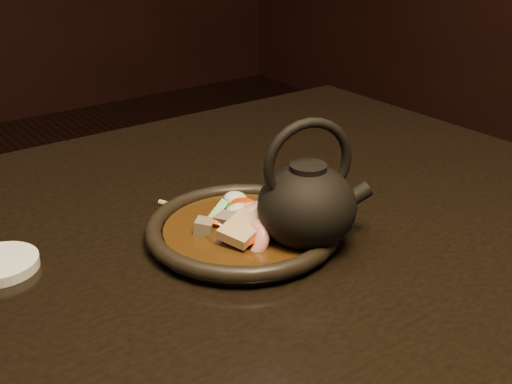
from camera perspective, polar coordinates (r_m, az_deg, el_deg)
table at (r=0.84m, az=-14.27°, el=-11.18°), size 1.60×0.90×0.75m
plate at (r=0.83m, az=-1.19°, el=-3.40°), size 0.25×0.25×0.03m
stirfry at (r=0.83m, az=-1.02°, el=-3.03°), size 0.14×0.14×0.06m
soy_dish at (r=0.83m, az=-21.80°, el=-5.98°), size 0.09×0.09×0.01m
chopsticks at (r=0.87m, az=-1.70°, el=-2.70°), size 0.11×0.24×0.01m
teapot at (r=0.79m, az=4.60°, el=-0.88°), size 0.15×0.12×0.17m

